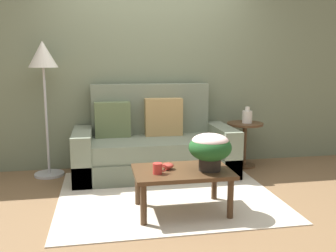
{
  "coord_description": "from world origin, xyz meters",
  "views": [
    {
      "loc": [
        -0.66,
        -3.72,
        1.39
      ],
      "look_at": [
        0.04,
        0.09,
        0.72
      ],
      "focal_mm": 39.72,
      "sensor_mm": 36.0,
      "label": 1
    }
  ],
  "objects": [
    {
      "name": "snack_bowl",
      "position": [
        -0.07,
        -0.46,
        0.44
      ],
      "size": [
        0.11,
        0.11,
        0.06
      ],
      "color": "#B2382D",
      "rests_on": "coffee_table"
    },
    {
      "name": "table_vase",
      "position": [
        1.23,
        0.82,
        0.68
      ],
      "size": [
        0.13,
        0.13,
        0.22
      ],
      "color": "silver",
      "rests_on": "side_table"
    },
    {
      "name": "coffee_mug",
      "position": [
        -0.18,
        -0.58,
        0.46
      ],
      "size": [
        0.13,
        0.08,
        0.1
      ],
      "color": "red",
      "rests_on": "coffee_table"
    },
    {
      "name": "ground_plane",
      "position": [
        0.0,
        0.0,
        0.0
      ],
      "size": [
        14.0,
        14.0,
        0.0
      ],
      "primitive_type": "plane",
      "color": "brown"
    },
    {
      "name": "couch",
      "position": [
        -0.03,
        0.75,
        0.33
      ],
      "size": [
        1.95,
        0.87,
        1.1
      ],
      "color": "#626B59",
      "rests_on": "ground"
    },
    {
      "name": "floor_lamp",
      "position": [
        -1.3,
        0.9,
        1.32
      ],
      "size": [
        0.36,
        0.36,
        1.63
      ],
      "color": "#B2B2B7",
      "rests_on": "ground"
    },
    {
      "name": "area_rug",
      "position": [
        0.0,
        -0.04,
        0.01
      ],
      "size": [
        2.22,
        1.91,
        0.01
      ],
      "primitive_type": "cube",
      "color": "beige",
      "rests_on": "ground"
    },
    {
      "name": "wall_back",
      "position": [
        0.0,
        1.22,
        1.38
      ],
      "size": [
        6.4,
        0.12,
        2.76
      ],
      "primitive_type": "cube",
      "color": "slate",
      "rests_on": "ground"
    },
    {
      "name": "side_table",
      "position": [
        1.21,
        0.84,
        0.41
      ],
      "size": [
        0.47,
        0.47,
        0.59
      ],
      "color": "#4C331E",
      "rests_on": "ground"
    },
    {
      "name": "coffee_table",
      "position": [
        0.06,
        -0.5,
        0.35
      ],
      "size": [
        0.89,
        0.59,
        0.41
      ],
      "color": "#442D1B",
      "rests_on": "ground"
    },
    {
      "name": "potted_plant",
      "position": [
        0.31,
        -0.55,
        0.62
      ],
      "size": [
        0.39,
        0.39,
        0.34
      ],
      "color": "black",
      "rests_on": "coffee_table"
    }
  ]
}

